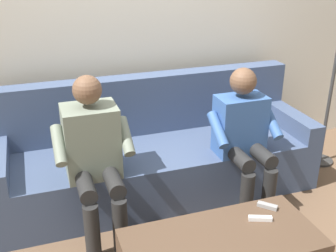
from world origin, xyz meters
name	(u,v)px	position (x,y,z in m)	size (l,w,h in m)	color
ground_plane	(189,241)	(0.00, 0.60, 0.00)	(8.00, 8.00, 0.00)	brown
back_wall	(135,22)	(0.00, -0.69, 1.28)	(5.16, 0.06, 2.56)	beige
couch	(156,155)	(0.00, -0.15, 0.30)	(2.51, 0.80, 0.90)	#3D4C6B
person_left_seated	(244,133)	(-0.55, 0.27, 0.60)	(0.52, 0.50, 1.07)	#335693
person_right_seated	(93,150)	(0.55, 0.24, 0.62)	(0.51, 0.58, 1.12)	slate
remote_white	(260,218)	(-0.28, 1.02, 0.41)	(0.14, 0.03, 0.03)	white
remote_gray	(267,206)	(-0.38, 0.92, 0.41)	(0.12, 0.04, 0.02)	gray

